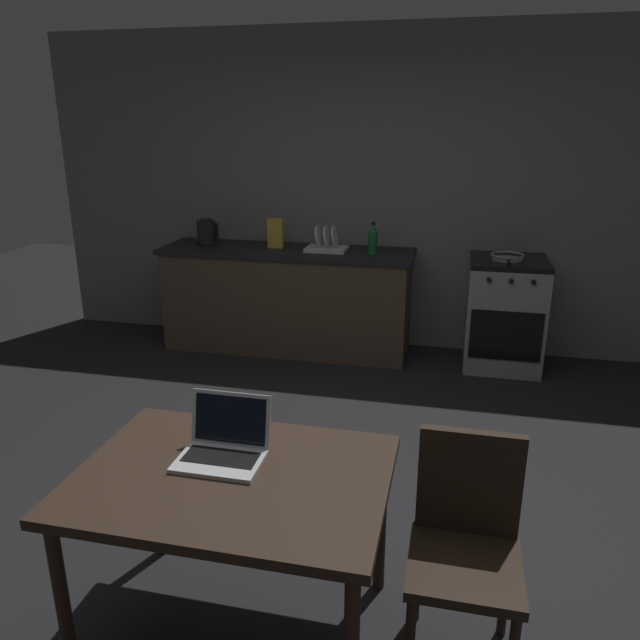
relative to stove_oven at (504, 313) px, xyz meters
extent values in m
plane|color=black|center=(-1.18, -2.27, -0.45)|extent=(12.00, 12.00, 0.00)
cube|color=slate|center=(-0.88, 0.35, 0.89)|extent=(6.40, 0.10, 2.68)
cube|color=#4C3D2D|center=(-1.83, 0.00, -0.02)|extent=(2.10, 0.60, 0.86)
cube|color=black|center=(-1.83, 0.00, 0.43)|extent=(2.16, 0.64, 0.04)
cube|color=gray|center=(0.00, 0.00, -0.02)|extent=(0.60, 0.60, 0.86)
cube|color=black|center=(0.00, 0.00, 0.43)|extent=(0.60, 0.60, 0.04)
cube|color=black|center=(0.00, -0.30, -0.09)|extent=(0.54, 0.01, 0.39)
cylinder|color=black|center=(-0.16, -0.31, 0.35)|extent=(0.04, 0.02, 0.04)
cylinder|color=black|center=(0.00, -0.31, 0.35)|extent=(0.04, 0.02, 0.04)
cylinder|color=black|center=(0.16, -0.31, 0.35)|extent=(0.04, 0.02, 0.04)
cube|color=#332319|center=(-1.16, -3.11, 0.25)|extent=(1.14, 0.82, 0.04)
cylinder|color=#332319|center=(-1.67, -3.46, -0.11)|extent=(0.05, 0.05, 0.68)
cylinder|color=#332319|center=(-1.67, -2.75, -0.11)|extent=(0.05, 0.05, 0.68)
cylinder|color=#332319|center=(-0.65, -2.75, -0.11)|extent=(0.05, 0.05, 0.68)
cube|color=#2D2116|center=(-0.31, -3.07, -0.01)|extent=(0.40, 0.40, 0.04)
cube|color=#2D2116|center=(-0.31, -2.89, 0.22)|extent=(0.38, 0.04, 0.42)
cylinder|color=#2D2116|center=(-0.48, -2.90, -0.24)|extent=(0.04, 0.04, 0.41)
cylinder|color=#2D2116|center=(-0.14, -2.90, -0.24)|extent=(0.04, 0.04, 0.41)
cube|color=silver|center=(-1.23, -3.06, 0.28)|extent=(0.32, 0.22, 0.02)
cube|color=black|center=(-1.23, -3.04, 0.29)|extent=(0.28, 0.12, 0.00)
cube|color=silver|center=(-1.23, -2.92, 0.39)|extent=(0.32, 0.05, 0.21)
cube|color=black|center=(-1.23, -2.93, 0.39)|extent=(0.29, 0.04, 0.18)
cylinder|color=black|center=(-2.55, 0.00, 0.46)|extent=(0.17, 0.17, 0.02)
cylinder|color=black|center=(-2.55, 0.00, 0.57)|extent=(0.16, 0.16, 0.20)
cylinder|color=black|center=(-2.55, 0.00, 0.67)|extent=(0.10, 0.10, 0.02)
cube|color=black|center=(-2.46, 0.00, 0.58)|extent=(0.02, 0.02, 0.14)
cylinder|color=#19592D|center=(-1.08, -0.05, 0.54)|extent=(0.08, 0.08, 0.18)
cone|color=#19592D|center=(-1.08, -0.05, 0.66)|extent=(0.08, 0.08, 0.06)
cylinder|color=black|center=(-1.08, -0.05, 0.70)|extent=(0.03, 0.03, 0.02)
cylinder|color=gray|center=(-0.02, -0.02, 0.45)|extent=(0.24, 0.24, 0.01)
torus|color=gray|center=(-0.02, -0.02, 0.49)|extent=(0.26, 0.26, 0.02)
cylinder|color=black|center=(-0.02, -0.23, 0.47)|extent=(0.02, 0.18, 0.02)
cube|color=gold|center=(-1.93, 0.02, 0.57)|extent=(0.13, 0.05, 0.25)
cube|color=silver|center=(-1.48, 0.00, 0.46)|extent=(0.34, 0.26, 0.03)
cylinder|color=white|center=(-1.55, 0.00, 0.57)|extent=(0.04, 0.18, 0.18)
cylinder|color=white|center=(-1.48, 0.00, 0.57)|extent=(0.04, 0.18, 0.18)
cylinder|color=white|center=(-1.41, 0.00, 0.57)|extent=(0.04, 0.18, 0.18)
camera|label=1|loc=(-0.42, -4.92, 1.49)|focal=34.15mm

